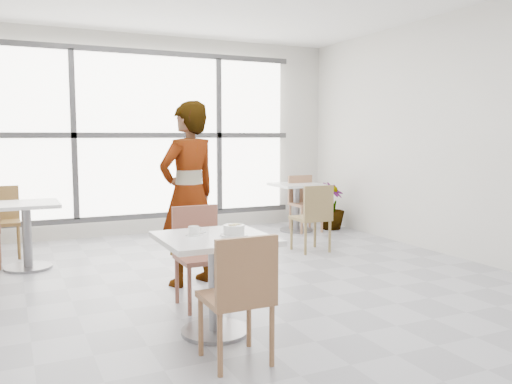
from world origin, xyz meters
name	(u,v)px	position (x,y,z in m)	size (l,w,h in m)	color
floor	(243,293)	(0.00, 0.00, 0.00)	(7.00, 7.00, 0.00)	#9E9EA5
wall_back	(149,135)	(0.00, 3.50, 1.50)	(6.00, 6.00, 0.00)	silver
wall_right	(478,135)	(3.00, 0.00, 1.50)	(7.00, 7.00, 0.00)	silver
window	(150,135)	(0.00, 3.44, 1.50)	(4.60, 0.07, 2.52)	white
main_table	(215,266)	(-0.60, -0.84, 0.52)	(0.80, 0.80, 0.75)	white
chair_near	(240,291)	(-0.65, -1.45, 0.50)	(0.42, 0.42, 0.87)	#996844
chair_far	(199,248)	(-0.47, -0.12, 0.50)	(0.42, 0.42, 0.87)	#8F5442
oatmeal_bowl	(234,230)	(-0.47, -0.90, 0.79)	(0.21, 0.21, 0.09)	silver
coffee_cup	(194,231)	(-0.73, -0.75, 0.78)	(0.16, 0.13, 0.07)	white
person	(189,194)	(-0.35, 0.53, 0.92)	(0.67, 0.44, 1.83)	black
bg_table_left	(27,226)	(-1.81, 1.90, 0.49)	(0.70, 0.70, 0.75)	silver
bg_table_right	(296,200)	(2.11, 2.68, 0.49)	(0.70, 0.70, 0.75)	silver
bg_chair_left_far	(1,216)	(-2.07, 2.70, 0.50)	(0.42, 0.42, 0.87)	olive
bg_chair_right_near	(314,214)	(1.55, 1.25, 0.50)	(0.42, 0.42, 0.87)	olive
bg_chair_right_far	(303,199)	(2.22, 2.66, 0.50)	(0.42, 0.42, 0.87)	#9F6D4E
plant_right	(331,206)	(2.70, 2.59, 0.37)	(0.42, 0.42, 0.75)	#57883B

